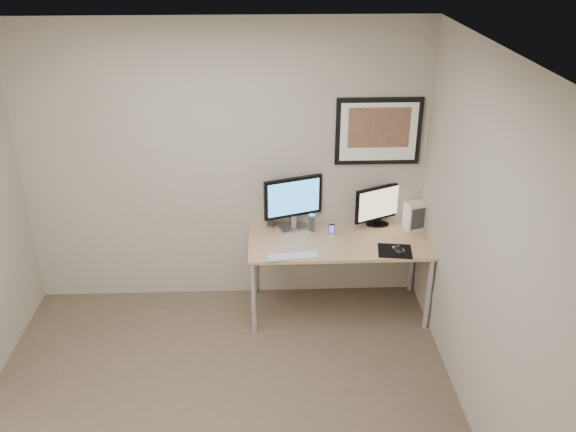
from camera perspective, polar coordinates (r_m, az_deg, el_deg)
name	(u,v)px	position (r m, az deg, el deg)	size (l,w,h in m)	color
floor	(221,418)	(4.72, -6.33, -18.30)	(3.60, 3.60, 0.00)	brown
room	(213,188)	(4.17, -7.06, 2.64)	(3.60, 3.60, 3.60)	white
desk	(339,247)	(5.43, 4.77, -2.89)	(1.60, 0.70, 0.73)	#A77351
framed_art	(378,131)	(5.41, 8.46, 7.84)	(0.75, 0.04, 0.60)	black
monitor_large	(293,201)	(5.47, 0.48, 1.43)	(0.53, 0.25, 0.50)	#ADADB2
monitor_tv	(379,205)	(5.62, 8.51, 1.05)	(0.46, 0.24, 0.39)	black
speaker_left	(269,217)	(5.59, -1.75, -0.10)	(0.07, 0.07, 0.18)	#ADADB2
speaker_right	(312,223)	(5.51, 2.26, -0.65)	(0.06, 0.06, 0.16)	#ADADB2
phone_dock	(331,230)	(5.45, 4.09, -1.31)	(0.05, 0.05, 0.12)	black
keyboard	(293,256)	(5.12, 0.44, -3.79)	(0.45, 0.12, 0.02)	silver
mousepad	(395,251)	(5.29, 9.96, -3.24)	(0.29, 0.25, 0.00)	black
mouse	(398,249)	(5.29, 10.30, -3.02)	(0.06, 0.11, 0.04)	black
fan_unit	(414,216)	(5.65, 11.74, 0.01)	(0.17, 0.12, 0.26)	silver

